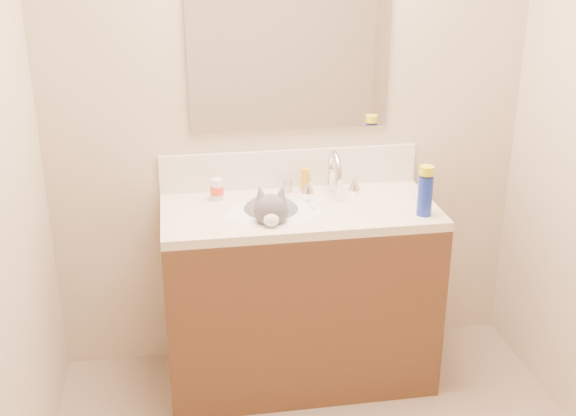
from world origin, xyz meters
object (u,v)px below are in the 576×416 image
object	(u,v)px
faucet	(334,176)
pill_bottle	(217,189)
spray_can	(425,196)
basin	(274,226)
vanity_cabinet	(299,298)
cat	(271,218)
amber_bottle	(305,180)
silver_jar	(286,185)

from	to	relation	value
faucet	pill_bottle	world-z (taller)	faucet
pill_bottle	spray_can	world-z (taller)	spray_can
basin	faucet	xyz separation A→B (m)	(0.30, 0.17, 0.16)
vanity_cabinet	cat	distance (m)	0.44
faucet	cat	size ratio (longest dim) A/B	0.70
basin	pill_bottle	size ratio (longest dim) A/B	4.62
vanity_cabinet	amber_bottle	distance (m)	0.55
spray_can	cat	bearing A→B (deg)	166.87
vanity_cabinet	pill_bottle	bearing A→B (deg)	156.33
pill_bottle	amber_bottle	world-z (taller)	amber_bottle
silver_jar	spray_can	bearing A→B (deg)	-35.06
vanity_cabinet	basin	xyz separation A→B (m)	(-0.12, -0.03, 0.38)
amber_bottle	spray_can	size ratio (longest dim) A/B	0.63
basin	amber_bottle	bearing A→B (deg)	51.52
amber_bottle	spray_can	bearing A→B (deg)	-40.03
pill_bottle	amber_bottle	bearing A→B (deg)	6.61
vanity_cabinet	cat	size ratio (longest dim) A/B	2.98
faucet	silver_jar	size ratio (longest dim) A/B	4.61
basin	pill_bottle	distance (m)	0.31
cat	spray_can	distance (m)	0.66
amber_bottle	cat	bearing A→B (deg)	-130.53
pill_bottle	silver_jar	xyz separation A→B (m)	(0.32, 0.05, -0.02)
amber_bottle	spray_can	distance (m)	0.58
spray_can	pill_bottle	bearing A→B (deg)	159.21
vanity_cabinet	cat	world-z (taller)	cat
cat	pill_bottle	size ratio (longest dim) A/B	4.14
basin	spray_can	size ratio (longest dim) A/B	2.64
vanity_cabinet	spray_can	bearing A→B (deg)	-18.73
cat	silver_jar	world-z (taller)	cat
basin	silver_jar	distance (m)	0.27
amber_bottle	spray_can	world-z (taller)	spray_can
faucet	amber_bottle	bearing A→B (deg)	151.94
vanity_cabinet	amber_bottle	xyz separation A→B (m)	(0.06, 0.20, 0.50)
vanity_cabinet	silver_jar	xyz separation A→B (m)	(-0.03, 0.20, 0.48)
vanity_cabinet	amber_bottle	bearing A→B (deg)	72.61
silver_jar	spray_can	size ratio (longest dim) A/B	0.36
faucet	amber_bottle	distance (m)	0.14
faucet	basin	bearing A→B (deg)	-150.88
basin	spray_can	xyz separation A→B (m)	(0.62, -0.14, 0.16)
basin	faucet	size ratio (longest dim) A/B	1.61
cat	vanity_cabinet	bearing A→B (deg)	17.96
basin	faucet	world-z (taller)	faucet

